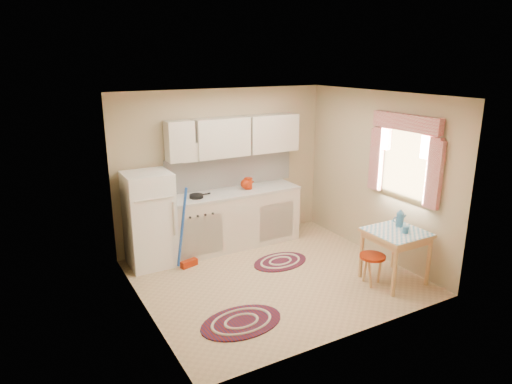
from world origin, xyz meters
TOP-DOWN VIEW (x-y plane):
  - room_shell at (0.16, 0.24)m, footprint 3.64×3.60m
  - fridge at (-1.36, 1.25)m, footprint 0.65×0.60m
  - broom at (-0.91, 0.90)m, footprint 0.30×0.19m
  - base_cabinets at (-0.02, 1.30)m, footprint 2.25×0.60m
  - countertop at (-0.02, 1.30)m, footprint 2.27×0.62m
  - frying_pan at (-0.62, 1.25)m, footprint 0.24×0.24m
  - red_kettle at (0.24, 1.30)m, footprint 0.19×0.18m
  - red_canister at (0.30, 1.30)m, footprint 0.16×0.16m
  - table at (1.37, -0.88)m, footprint 0.72×0.72m
  - stool at (1.05, -0.80)m, footprint 0.38×0.38m
  - coffee_pot at (1.55, -0.76)m, footprint 0.16×0.15m
  - mug at (1.43, -0.98)m, footprint 0.10×0.10m
  - rug_center at (0.33, 0.37)m, footprint 0.94×0.68m
  - rug_left at (-0.93, -0.80)m, footprint 1.02×0.70m

SIDE VIEW (x-z plane):
  - rug_center at x=0.33m, z-range 0.00..0.02m
  - rug_left at x=-0.93m, z-range 0.00..0.02m
  - stool at x=1.05m, z-range 0.00..0.42m
  - table at x=1.37m, z-range 0.00..0.72m
  - base_cabinets at x=-0.02m, z-range 0.00..0.88m
  - broom at x=-0.91m, z-range 0.00..1.20m
  - fridge at x=-1.36m, z-range 0.00..1.40m
  - mug at x=1.43m, z-range 0.72..0.82m
  - coffee_pot at x=1.55m, z-range 0.72..0.98m
  - countertop at x=-0.02m, z-range 0.88..0.92m
  - frying_pan at x=-0.62m, z-range 0.92..0.97m
  - red_canister at x=0.30m, z-range 0.92..1.08m
  - red_kettle at x=0.24m, z-range 0.92..1.10m
  - room_shell at x=0.16m, z-range 0.34..2.86m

